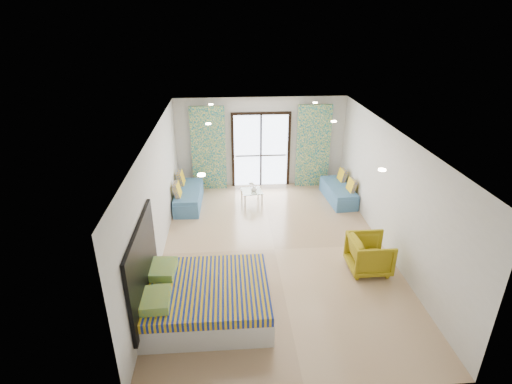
{
  "coord_description": "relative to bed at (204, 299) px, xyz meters",
  "views": [
    {
      "loc": [
        -0.99,
        -7.63,
        4.92
      ],
      "look_at": [
        -0.37,
        0.65,
        1.15
      ],
      "focal_mm": 28.0,
      "sensor_mm": 36.0,
      "label": 1
    }
  ],
  "objects": [
    {
      "name": "coffee_table",
      "position": [
        1.12,
        4.45,
        0.0
      ],
      "size": [
        0.62,
        0.62,
        0.63
      ],
      "rotation": [
        0.0,
        0.0,
        0.15
      ],
      "color": "silver",
      "rests_on": "floor"
    },
    {
      "name": "ceiling",
      "position": [
        1.48,
        1.99,
        2.38
      ],
      "size": [
        5.0,
        7.5,
        0.01
      ],
      "primitive_type": null,
      "color": "silver",
      "rests_on": "ground"
    },
    {
      "name": "wall_right",
      "position": [
        3.98,
        1.99,
        1.03
      ],
      "size": [
        0.01,
        7.5,
        2.7
      ],
      "primitive_type": null,
      "color": "silver",
      "rests_on": "ground"
    },
    {
      "name": "downlight_c",
      "position": [
        0.08,
        2.99,
        2.35
      ],
      "size": [
        0.12,
        0.12,
        0.02
      ],
      "primitive_type": "cylinder",
      "color": "#FFE0B2",
      "rests_on": "ceiling"
    },
    {
      "name": "balcony_door",
      "position": [
        1.48,
        5.71,
        0.94
      ],
      "size": [
        1.76,
        0.08,
        2.28
      ],
      "color": "black",
      "rests_on": "floor"
    },
    {
      "name": "bed",
      "position": [
        0.0,
        0.0,
        0.0
      ],
      "size": [
        2.22,
        1.81,
        0.77
      ],
      "color": "silver",
      "rests_on": "floor"
    },
    {
      "name": "headboard",
      "position": [
        -0.98,
        -0.0,
        0.73
      ],
      "size": [
        0.06,
        2.1,
        1.5
      ],
      "primitive_type": "cube",
      "color": "black",
      "rests_on": "floor"
    },
    {
      "name": "vase",
      "position": [
        1.18,
        4.39,
        0.13
      ],
      "size": [
        0.19,
        0.2,
        0.17
      ],
      "primitive_type": "imported",
      "rotation": [
        0.0,
        0.0,
        -0.11
      ],
      "color": "white",
      "rests_on": "coffee_table"
    },
    {
      "name": "floor",
      "position": [
        1.48,
        1.99,
        -0.32
      ],
      "size": [
        5.0,
        7.5,
        0.01
      ],
      "primitive_type": null,
      "color": "#9D7F5E",
      "rests_on": "ground"
    },
    {
      "name": "wall_left",
      "position": [
        -1.02,
        1.99,
        1.03
      ],
      "size": [
        0.01,
        7.5,
        2.7
      ],
      "primitive_type": null,
      "color": "silver",
      "rests_on": "ground"
    },
    {
      "name": "downlight_a",
      "position": [
        0.08,
        -0.01,
        2.35
      ],
      "size": [
        0.12,
        0.12,
        0.02
      ],
      "primitive_type": "cylinder",
      "color": "#FFE0B2",
      "rests_on": "ceiling"
    },
    {
      "name": "downlight_d",
      "position": [
        2.88,
        2.99,
        2.35
      ],
      "size": [
        0.12,
        0.12,
        0.02
      ],
      "primitive_type": "cylinder",
      "color": "#FFE0B2",
      "rests_on": "ceiling"
    },
    {
      "name": "curtain_left",
      "position": [
        -0.07,
        5.56,
        0.93
      ],
      "size": [
        1.0,
        0.1,
        2.5
      ],
      "primitive_type": "cube",
      "color": "white",
      "rests_on": "floor"
    },
    {
      "name": "curtain_right",
      "position": [
        3.03,
        5.56,
        0.93
      ],
      "size": [
        1.0,
        0.1,
        2.5
      ],
      "primitive_type": "cube",
      "color": "white",
      "rests_on": "floor"
    },
    {
      "name": "armchair",
      "position": [
        3.32,
        1.08,
        0.1
      ],
      "size": [
        0.76,
        0.81,
        0.83
      ],
      "primitive_type": "imported",
      "rotation": [
        0.0,
        0.0,
        1.58
      ],
      "color": "#9F8B14",
      "rests_on": "floor"
    },
    {
      "name": "downlight_b",
      "position": [
        2.88,
        -0.01,
        2.35
      ],
      "size": [
        0.12,
        0.12,
        0.02
      ],
      "primitive_type": "cylinder",
      "color": "#FFE0B2",
      "rests_on": "ceiling"
    },
    {
      "name": "daybed_left",
      "position": [
        -0.64,
        4.43,
        -0.06
      ],
      "size": [
        0.72,
        1.73,
        0.85
      ],
      "rotation": [
        0.0,
        0.0,
        -0.03
      ],
      "color": "teal",
      "rests_on": "floor"
    },
    {
      "name": "wall_front",
      "position": [
        1.48,
        -1.76,
        1.03
      ],
      "size": [
        5.0,
        0.01,
        2.7
      ],
      "primitive_type": null,
      "color": "silver",
      "rests_on": "ground"
    },
    {
      "name": "balcony_rail",
      "position": [
        1.48,
        5.72,
        0.63
      ],
      "size": [
        1.52,
        0.03,
        0.04
      ],
      "primitive_type": "cube",
      "color": "#595451",
      "rests_on": "balcony_door"
    },
    {
      "name": "switch_plate",
      "position": [
        -0.99,
        1.25,
        0.73
      ],
      "size": [
        0.02,
        0.1,
        0.1
      ],
      "primitive_type": "cube",
      "color": "silver",
      "rests_on": "wall_left"
    },
    {
      "name": "wall_back",
      "position": [
        1.48,
        5.74,
        1.03
      ],
      "size": [
        5.0,
        0.01,
        2.7
      ],
      "primitive_type": null,
      "color": "silver",
      "rests_on": "ground"
    },
    {
      "name": "downlight_e",
      "position": [
        0.08,
        4.99,
        2.35
      ],
      "size": [
        0.12,
        0.12,
        0.02
      ],
      "primitive_type": "cylinder",
      "color": "#FFE0B2",
      "rests_on": "ceiling"
    },
    {
      "name": "daybed_right",
      "position": [
        3.59,
        4.45,
        -0.08
      ],
      "size": [
        0.74,
        1.63,
        0.78
      ],
      "rotation": [
        0.0,
        0.0,
        0.08
      ],
      "color": "teal",
      "rests_on": "floor"
    },
    {
      "name": "downlight_f",
      "position": [
        2.88,
        4.99,
        2.35
      ],
      "size": [
        0.12,
        0.12,
        0.02
      ],
      "primitive_type": "cylinder",
      "color": "#FFE0B2",
      "rests_on": "ceiling"
    }
  ]
}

